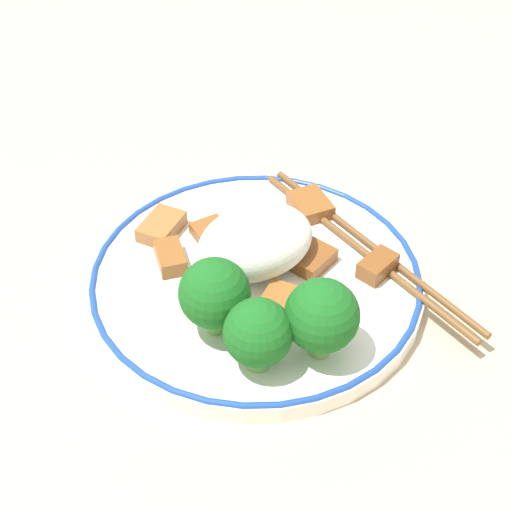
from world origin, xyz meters
name	(u,v)px	position (x,y,z in m)	size (l,w,h in m)	color
ground_plane	(256,289)	(0.00, 0.00, 0.00)	(3.00, 3.00, 0.00)	#C6B28E
plate	(256,281)	(0.00, 0.00, 0.01)	(0.25, 0.25, 0.02)	white
rice_mound	(255,242)	(-0.01, -0.01, 0.04)	(0.09, 0.07, 0.05)	white
broccoli_back_left	(215,294)	(0.05, 0.03, 0.05)	(0.05, 0.05, 0.06)	#72AD4C
broccoli_back_center	(258,334)	(0.04, 0.07, 0.04)	(0.05, 0.05, 0.05)	#72AD4C
broccoli_back_right	(326,314)	(0.00, 0.09, 0.05)	(0.05, 0.05, 0.06)	#72AD4C
meat_near_front	(312,259)	(-0.04, 0.01, 0.02)	(0.04, 0.03, 0.01)	brown
meat_near_left	(214,237)	(0.01, -0.05, 0.02)	(0.02, 0.04, 0.01)	brown
meat_near_right	(310,205)	(-0.08, -0.04, 0.02)	(0.03, 0.04, 0.01)	brown
meat_near_back	(170,257)	(0.05, -0.04, 0.02)	(0.03, 0.04, 0.01)	brown
meat_on_rice_edge	(378,266)	(-0.08, 0.04, 0.02)	(0.03, 0.03, 0.01)	brown
meat_mid_left	(278,302)	(0.00, 0.04, 0.02)	(0.04, 0.04, 0.01)	#995B28
meat_mid_right	(288,236)	(-0.04, -0.02, 0.02)	(0.03, 0.03, 0.01)	brown
meat_far_scatter	(161,227)	(0.04, -0.08, 0.02)	(0.05, 0.04, 0.01)	#9E6633
chopsticks	(369,249)	(-0.09, 0.02, 0.02)	(0.04, 0.23, 0.01)	brown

